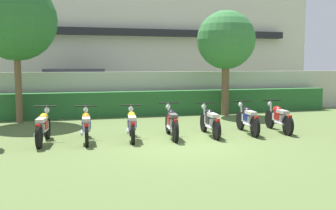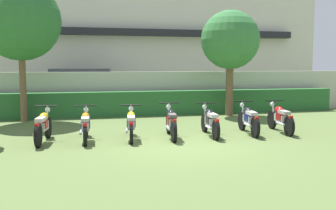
# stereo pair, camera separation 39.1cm
# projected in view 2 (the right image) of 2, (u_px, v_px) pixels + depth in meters

# --- Properties ---
(ground) EXTENTS (60.00, 60.00, 0.00)m
(ground) POSITION_uv_depth(u_px,v_px,m) (181.00, 145.00, 10.05)
(ground) COLOR #566B38
(building) EXTENTS (22.65, 6.50, 7.16)m
(building) POSITION_uv_depth(u_px,v_px,m) (119.00, 40.00, 23.36)
(building) COLOR beige
(building) RESTS_ON ground
(compound_wall) EXTENTS (21.52, 0.30, 1.78)m
(compound_wall) POSITION_uv_depth(u_px,v_px,m) (139.00, 93.00, 16.52)
(compound_wall) COLOR #BCB7A8
(compound_wall) RESTS_ON ground
(hedge_row) EXTENTS (17.21, 0.70, 1.00)m
(hedge_row) POSITION_uv_depth(u_px,v_px,m) (142.00, 103.00, 15.88)
(hedge_row) COLOR #28602D
(hedge_row) RESTS_ON ground
(parked_car) EXTENTS (4.71, 2.56, 1.89)m
(parked_car) POSITION_uv_depth(u_px,v_px,m) (85.00, 89.00, 18.13)
(parked_car) COLOR silver
(parked_car) RESTS_ON ground
(tree_near_inspector) EXTENTS (2.87, 2.87, 5.09)m
(tree_near_inspector) POSITION_uv_depth(u_px,v_px,m) (20.00, 21.00, 13.81)
(tree_near_inspector) COLOR brown
(tree_near_inspector) RESTS_ON ground
(tree_far_side) EXTENTS (2.37, 2.37, 4.27)m
(tree_far_side) POSITION_uv_depth(u_px,v_px,m) (230.00, 40.00, 15.59)
(tree_far_side) COLOR brown
(tree_far_side) RESTS_ON ground
(motorcycle_in_row_0) EXTENTS (0.60, 1.87, 0.96)m
(motorcycle_in_row_0) POSITION_uv_depth(u_px,v_px,m) (43.00, 126.00, 10.33)
(motorcycle_in_row_0) COLOR black
(motorcycle_in_row_0) RESTS_ON ground
(motorcycle_in_row_1) EXTENTS (0.60, 1.90, 0.94)m
(motorcycle_in_row_1) POSITION_uv_depth(u_px,v_px,m) (86.00, 125.00, 10.53)
(motorcycle_in_row_1) COLOR black
(motorcycle_in_row_1) RESTS_ON ground
(motorcycle_in_row_2) EXTENTS (0.60, 1.80, 0.94)m
(motorcycle_in_row_2) POSITION_uv_depth(u_px,v_px,m) (131.00, 124.00, 10.77)
(motorcycle_in_row_2) COLOR black
(motorcycle_in_row_2) RESTS_ON ground
(motorcycle_in_row_3) EXTENTS (0.60, 1.96, 0.97)m
(motorcycle_in_row_3) POSITION_uv_depth(u_px,v_px,m) (171.00, 122.00, 11.03)
(motorcycle_in_row_3) COLOR black
(motorcycle_in_row_3) RESTS_ON ground
(motorcycle_in_row_4) EXTENTS (0.60, 1.90, 0.94)m
(motorcycle_in_row_4) POSITION_uv_depth(u_px,v_px,m) (210.00, 121.00, 11.32)
(motorcycle_in_row_4) COLOR black
(motorcycle_in_row_4) RESTS_ON ground
(motorcycle_in_row_5) EXTENTS (0.60, 1.92, 0.96)m
(motorcycle_in_row_5) POSITION_uv_depth(u_px,v_px,m) (248.00, 119.00, 11.64)
(motorcycle_in_row_5) COLOR black
(motorcycle_in_row_5) RESTS_ON ground
(motorcycle_in_row_6) EXTENTS (0.60, 1.92, 0.96)m
(motorcycle_in_row_6) POSITION_uv_depth(u_px,v_px,m) (280.00, 118.00, 11.90)
(motorcycle_in_row_6) COLOR black
(motorcycle_in_row_6) RESTS_ON ground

